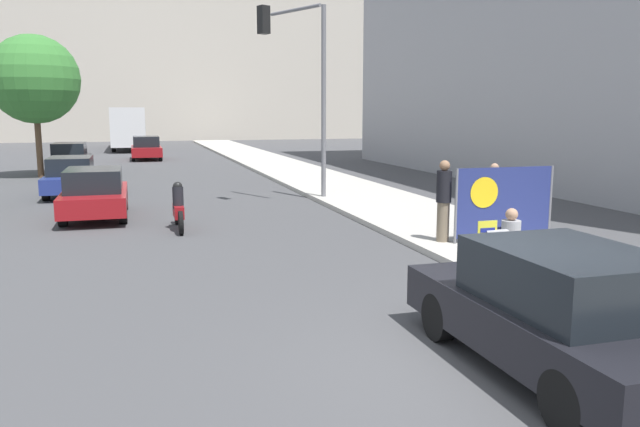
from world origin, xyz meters
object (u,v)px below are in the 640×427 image
(seated_protester, at_px, (512,240))
(traffic_light_pole, at_px, (304,70))
(car_on_road_far_lane, at_px, (146,148))
(motorcycle_on_road, at_px, (178,209))
(pedestrian_behind, at_px, (493,195))
(street_tree_midblock, at_px, (34,79))
(parked_car_curbside, at_px, (559,311))
(protest_banner, at_px, (504,202))
(car_on_road_midblock, at_px, (72,176))
(car_on_road_distant, at_px, (70,158))
(city_bus_on_road, at_px, (128,126))
(car_on_road_nearest, at_px, (95,193))
(jogger_on_sidewalk, at_px, (444,200))

(seated_protester, xyz_separation_m, traffic_light_pole, (-0.91, 10.78, 3.62))
(seated_protester, height_order, traffic_light_pole, traffic_light_pole)
(car_on_road_far_lane, height_order, motorcycle_on_road, car_on_road_far_lane)
(pedestrian_behind, relative_size, motorcycle_on_road, 0.74)
(seated_protester, xyz_separation_m, street_tree_midblock, (-10.64, 22.43, 3.74))
(parked_car_curbside, height_order, street_tree_midblock, street_tree_midblock)
(protest_banner, relative_size, street_tree_midblock, 0.38)
(car_on_road_midblock, relative_size, car_on_road_distant, 1.01)
(parked_car_curbside, bearing_deg, city_bus_on_road, 95.93)
(protest_banner, distance_m, car_on_road_distant, 24.12)
(seated_protester, distance_m, car_on_road_nearest, 12.19)
(protest_banner, relative_size, car_on_road_midblock, 0.57)
(jogger_on_sidewalk, distance_m, car_on_road_distant, 23.26)
(seated_protester, height_order, parked_car_curbside, parked_car_curbside)
(traffic_light_pole, relative_size, car_on_road_midblock, 1.46)
(seated_protester, relative_size, car_on_road_nearest, 0.28)
(car_on_road_nearest, distance_m, car_on_road_distant, 14.72)
(parked_car_curbside, xyz_separation_m, car_on_road_distant, (-7.75, 27.72, 0.00))
(pedestrian_behind, bearing_deg, seated_protester, 162.96)
(pedestrian_behind, bearing_deg, motorcycle_on_road, 81.60)
(pedestrian_behind, height_order, car_on_road_distant, pedestrian_behind)
(traffic_light_pole, height_order, car_on_road_midblock, traffic_light_pole)
(seated_protester, xyz_separation_m, protest_banner, (1.58, 2.74, 0.24))
(car_on_road_midblock, xyz_separation_m, car_on_road_distant, (-0.84, 9.05, 0.04))
(jogger_on_sidewalk, bearing_deg, car_on_road_midblock, -68.33)
(car_on_road_nearest, distance_m, city_bus_on_road, 35.29)
(jogger_on_sidewalk, height_order, car_on_road_midblock, jogger_on_sidewalk)
(protest_banner, relative_size, car_on_road_nearest, 0.59)
(parked_car_curbside, relative_size, car_on_road_far_lane, 0.97)
(pedestrian_behind, height_order, traffic_light_pole, traffic_light_pole)
(jogger_on_sidewalk, bearing_deg, car_on_road_far_lane, -93.36)
(car_on_road_far_lane, xyz_separation_m, street_tree_midblock, (-5.03, -10.04, 3.78))
(traffic_light_pole, relative_size, city_bus_on_road, 0.54)
(car_on_road_far_lane, distance_m, motorcycle_on_road, 25.45)
(seated_protester, height_order, pedestrian_behind, pedestrian_behind)
(jogger_on_sidewalk, distance_m, car_on_road_nearest, 10.16)
(car_on_road_nearest, bearing_deg, jogger_on_sidewalk, -40.19)
(pedestrian_behind, distance_m, parked_car_curbside, 8.84)
(car_on_road_distant, bearing_deg, car_on_road_nearest, -82.37)
(jogger_on_sidewalk, bearing_deg, traffic_light_pole, -96.20)
(traffic_light_pole, xyz_separation_m, motorcycle_on_road, (-4.43, -3.76, -3.87))
(protest_banner, xyz_separation_m, parked_car_curbside, (-3.30, -6.28, -0.28))
(seated_protester, relative_size, car_on_road_distant, 0.28)
(parked_car_curbside, bearing_deg, car_on_road_far_lane, 96.17)
(seated_protester, height_order, street_tree_midblock, street_tree_midblock)
(car_on_road_distant, bearing_deg, motorcycle_on_road, -76.44)
(jogger_on_sidewalk, bearing_deg, protest_banner, 152.80)
(parked_car_curbside, height_order, car_on_road_far_lane, parked_car_curbside)
(seated_protester, relative_size, car_on_road_far_lane, 0.28)
(jogger_on_sidewalk, height_order, car_on_road_nearest, jogger_on_sidewalk)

